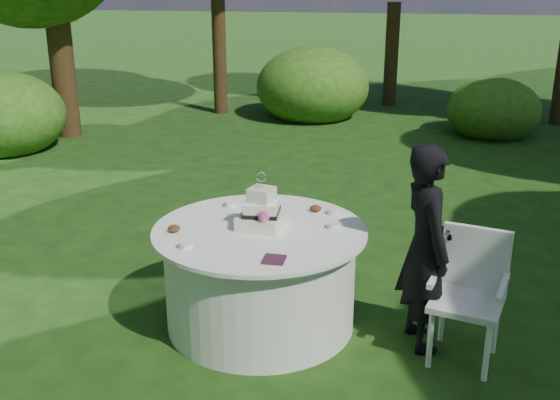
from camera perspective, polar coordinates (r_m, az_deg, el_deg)
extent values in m
plane|color=black|center=(5.08, -1.69, -10.60)|extent=(80.00, 80.00, 0.00)
cube|color=#411C30|center=(4.22, -0.52, -5.20)|extent=(0.14, 0.14, 0.02)
ellipsoid|color=white|center=(4.42, -4.89, -4.15)|extent=(0.48, 0.07, 0.01)
imported|color=black|center=(4.61, 12.56, -4.07)|extent=(0.51, 0.63, 1.48)
cylinder|color=silver|center=(4.91, -1.73, -6.85)|extent=(1.40, 1.40, 0.74)
cylinder|color=silver|center=(4.75, -1.78, -2.68)|extent=(1.56, 1.56, 0.03)
cube|color=white|center=(4.75, -1.60, -1.82)|extent=(0.35, 0.35, 0.10)
cube|color=white|center=(4.72, -1.61, -0.69)|extent=(0.26, 0.26, 0.10)
cube|color=white|center=(4.68, -1.62, 0.46)|extent=(0.20, 0.20, 0.10)
cube|color=black|center=(4.73, -1.61, -1.09)|extent=(0.27, 0.27, 0.03)
sphere|color=#C3398D|center=(4.59, -1.44, -1.47)|extent=(0.08, 0.08, 0.08)
cylinder|color=silver|center=(4.66, -1.63, 1.34)|extent=(0.01, 0.01, 0.05)
torus|color=silver|center=(4.64, -1.64, 2.04)|extent=(0.08, 0.02, 0.08)
cube|color=silver|center=(4.60, 15.94, -8.58)|extent=(0.55, 0.55, 0.04)
cube|color=white|center=(4.68, 16.66, -4.88)|extent=(0.45, 0.15, 0.45)
cylinder|color=white|center=(4.57, 12.95, -11.75)|extent=(0.04, 0.04, 0.42)
cylinder|color=white|center=(4.53, 17.58, -12.54)|extent=(0.04, 0.04, 0.42)
cylinder|color=white|center=(4.89, 13.94, -9.68)|extent=(0.04, 0.04, 0.42)
cylinder|color=white|center=(4.85, 18.25, -10.39)|extent=(0.04, 0.04, 0.42)
cube|color=white|center=(4.56, 13.44, -6.35)|extent=(0.14, 0.41, 0.04)
cube|color=white|center=(4.50, 18.85, -7.21)|extent=(0.14, 0.41, 0.04)
cylinder|color=white|center=(5.04, 4.74, -1.00)|extent=(0.10, 0.10, 0.04)
cylinder|color=white|center=(4.46, -8.23, -3.90)|extent=(0.10, 0.10, 0.04)
cylinder|color=white|center=(5.20, -4.32, -0.35)|extent=(0.10, 0.10, 0.04)
cylinder|color=white|center=(4.76, 4.73, -2.24)|extent=(0.10, 0.10, 0.04)
ellipsoid|color=#562D16|center=(5.08, 3.12, -0.73)|extent=(0.09, 0.09, 0.05)
ellipsoid|color=#562D16|center=(4.74, -9.22, -2.46)|extent=(0.09, 0.09, 0.05)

